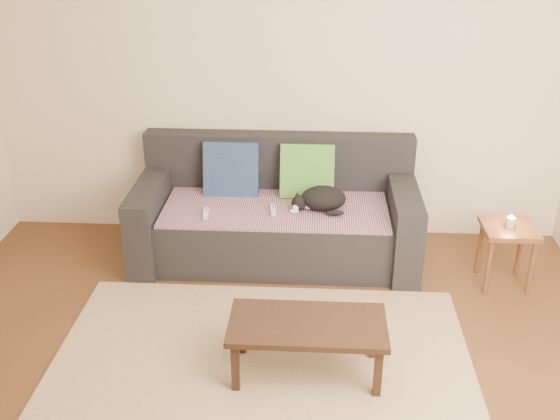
{
  "coord_description": "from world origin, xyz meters",
  "views": [
    {
      "loc": [
        0.3,
        -2.91,
        2.49
      ],
      "look_at": [
        0.05,
        1.2,
        0.55
      ],
      "focal_mm": 42.0,
      "sensor_mm": 36.0,
      "label": 1
    }
  ],
  "objects_px": {
    "sofa": "(276,218)",
    "wii_remote_a": "(206,213)",
    "cat": "(321,199)",
    "coffee_table": "(307,329)",
    "side_table": "(508,237)",
    "wii_remote_b": "(273,210)"
  },
  "relations": [
    {
      "from": "sofa",
      "to": "wii_remote_a",
      "type": "height_order",
      "value": "sofa"
    },
    {
      "from": "cat",
      "to": "coffee_table",
      "type": "height_order",
      "value": "cat"
    },
    {
      "from": "sofa",
      "to": "cat",
      "type": "bearing_deg",
      "value": -17.76
    },
    {
      "from": "cat",
      "to": "wii_remote_a",
      "type": "distance_m",
      "value": 0.85
    },
    {
      "from": "sofa",
      "to": "side_table",
      "type": "xyz_separation_m",
      "value": [
        1.65,
        -0.34,
        0.06
      ]
    },
    {
      "from": "sofa",
      "to": "wii_remote_b",
      "type": "bearing_deg",
      "value": -94.4
    },
    {
      "from": "cat",
      "to": "wii_remote_b",
      "type": "distance_m",
      "value": 0.36
    },
    {
      "from": "sofa",
      "to": "side_table",
      "type": "distance_m",
      "value": 1.68
    },
    {
      "from": "cat",
      "to": "wii_remote_b",
      "type": "height_order",
      "value": "cat"
    },
    {
      "from": "wii_remote_a",
      "to": "cat",
      "type": "bearing_deg",
      "value": -85.78
    },
    {
      "from": "wii_remote_a",
      "to": "coffee_table",
      "type": "xyz_separation_m",
      "value": [
        0.76,
        -1.18,
        -0.14
      ]
    },
    {
      "from": "coffee_table",
      "to": "wii_remote_a",
      "type": "bearing_deg",
      "value": 122.96
    },
    {
      "from": "wii_remote_b",
      "to": "sofa",
      "type": "bearing_deg",
      "value": -12.26
    },
    {
      "from": "cat",
      "to": "coffee_table",
      "type": "distance_m",
      "value": 1.34
    },
    {
      "from": "cat",
      "to": "wii_remote_a",
      "type": "bearing_deg",
      "value": -145.53
    },
    {
      "from": "cat",
      "to": "sofa",
      "type": "bearing_deg",
      "value": -173.43
    },
    {
      "from": "sofa",
      "to": "coffee_table",
      "type": "distance_m",
      "value": 1.46
    },
    {
      "from": "wii_remote_b",
      "to": "coffee_table",
      "type": "bearing_deg",
      "value": -175.28
    },
    {
      "from": "wii_remote_a",
      "to": "side_table",
      "type": "xyz_separation_m",
      "value": [
        2.14,
        -0.09,
        -0.08
      ]
    },
    {
      "from": "side_table",
      "to": "coffee_table",
      "type": "xyz_separation_m",
      "value": [
        -1.38,
        -1.09,
        -0.06
      ]
    },
    {
      "from": "wii_remote_a",
      "to": "wii_remote_b",
      "type": "xyz_separation_m",
      "value": [
        0.48,
        0.09,
        0.0
      ]
    },
    {
      "from": "sofa",
      "to": "wii_remote_a",
      "type": "distance_m",
      "value": 0.58
    }
  ]
}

